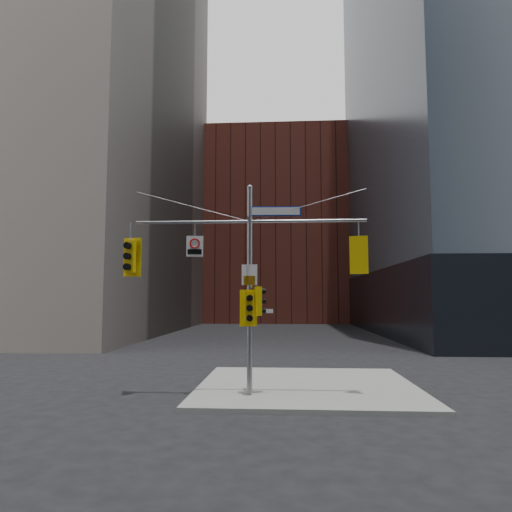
# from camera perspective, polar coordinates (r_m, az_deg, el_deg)

# --- Properties ---
(ground) EXTENTS (160.00, 160.00, 0.00)m
(ground) POSITION_cam_1_polar(r_m,az_deg,el_deg) (14.00, -1.48, -19.14)
(ground) COLOR black
(ground) RESTS_ON ground
(sidewalk_corner) EXTENTS (8.00, 8.00, 0.15)m
(sidewalk_corner) POSITION_cam_1_polar(r_m,az_deg,el_deg) (17.86, 6.37, -15.85)
(sidewalk_corner) COLOR gray
(sidewalk_corner) RESTS_ON ground
(brick_midrise) EXTENTS (26.00, 20.00, 28.00)m
(brick_midrise) POSITION_cam_1_polar(r_m,az_deg,el_deg) (72.35, 2.62, 3.09)
(brick_midrise) COLOR maroon
(brick_midrise) RESTS_ON ground
(signal_assembly) EXTENTS (8.00, 0.80, 7.30)m
(signal_assembly) POSITION_cam_1_polar(r_m,az_deg,el_deg) (15.62, -0.80, -1.40)
(signal_assembly) COLOR gray
(signal_assembly) RESTS_ON ground
(traffic_light_west_arm) EXTENTS (0.66, 0.56, 1.37)m
(traffic_light_west_arm) POSITION_cam_1_polar(r_m,az_deg,el_deg) (16.53, -15.46, -0.09)
(traffic_light_west_arm) COLOR #E1BB0B
(traffic_light_west_arm) RESTS_ON ground
(traffic_light_east_arm) EXTENTS (0.60, 0.56, 1.28)m
(traffic_light_east_arm) POSITION_cam_1_polar(r_m,az_deg,el_deg) (15.81, 12.78, 0.08)
(traffic_light_east_arm) COLOR #E1BB0B
(traffic_light_east_arm) RESTS_ON ground
(traffic_light_pole_side) EXTENTS (0.43, 0.37, 0.99)m
(traffic_light_pole_side) POSITION_cam_1_polar(r_m,az_deg,el_deg) (15.58, 0.38, -5.65)
(traffic_light_pole_side) COLOR #E1BB0B
(traffic_light_pole_side) RESTS_ON ground
(traffic_light_pole_front) EXTENTS (0.58, 0.52, 1.23)m
(traffic_light_pole_front) POSITION_cam_1_polar(r_m,az_deg,el_deg) (15.32, -0.88, -6.52)
(traffic_light_pole_front) COLOR #E1BB0B
(traffic_light_pole_front) RESTS_ON ground
(street_sign_blade) EXTENTS (1.76, 0.12, 0.34)m
(street_sign_blade) POSITION_cam_1_polar(r_m,az_deg,el_deg) (15.84, 2.49, 5.61)
(street_sign_blade) COLOR navy
(street_sign_blade) RESTS_ON ground
(regulatory_sign_arm) EXTENTS (0.58, 0.12, 0.72)m
(regulatory_sign_arm) POSITION_cam_1_polar(r_m,az_deg,el_deg) (15.93, -7.66, 1.30)
(regulatory_sign_arm) COLOR silver
(regulatory_sign_arm) RESTS_ON ground
(regulatory_sign_pole) EXTENTS (0.54, 0.09, 0.70)m
(regulatory_sign_pole) POSITION_cam_1_polar(r_m,az_deg,el_deg) (15.49, -0.83, -2.43)
(regulatory_sign_pole) COLOR silver
(regulatory_sign_pole) RESTS_ON ground
(street_blade_ew) EXTENTS (0.70, 0.09, 0.14)m
(street_blade_ew) POSITION_cam_1_polar(r_m,az_deg,el_deg) (15.57, 0.86, -6.90)
(street_blade_ew) COLOR silver
(street_blade_ew) RESTS_ON ground
(street_blade_ns) EXTENTS (0.07, 0.76, 0.15)m
(street_blade_ns) POSITION_cam_1_polar(r_m,az_deg,el_deg) (16.05, -0.68, -7.37)
(street_blade_ns) COLOR #145926
(street_blade_ns) RESTS_ON ground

